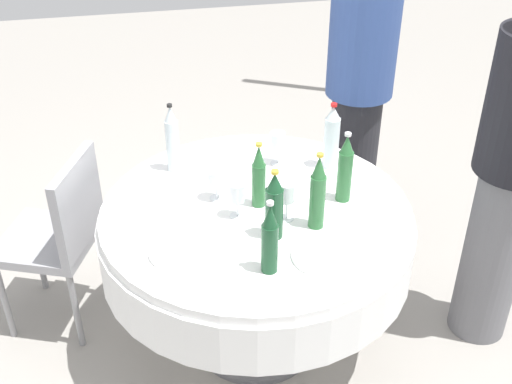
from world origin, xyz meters
name	(u,v)px	position (x,y,z in m)	size (l,w,h in m)	color
ground_plane	(256,338)	(0.00, 0.00, 0.00)	(10.00, 10.00, 0.00)	gray
dining_table	(256,238)	(0.00, 0.00, 0.59)	(1.29, 1.29, 0.74)	white
bottle_clear_far	(172,140)	(-0.37, -0.29, 0.89)	(0.06, 0.06, 0.32)	silver
bottle_green_west	(318,193)	(0.17, 0.20, 0.89)	(0.06, 0.06, 0.32)	#2D6B38
bottle_green_north	(345,169)	(0.01, 0.36, 0.88)	(0.06, 0.06, 0.31)	#2D6B38
bottle_dark_green_right	(274,206)	(0.20, 0.03, 0.88)	(0.07, 0.07, 0.29)	#194728
bottle_dark_green_rear	(270,239)	(0.39, -0.03, 0.88)	(0.06, 0.06, 0.29)	#194728
bottle_clear_mid	(332,138)	(-0.26, 0.39, 0.88)	(0.07, 0.07, 0.31)	silver
bottle_green_inner	(259,177)	(-0.02, 0.02, 0.87)	(0.06, 0.06, 0.29)	#2D6B38
wine_glass_right	(216,177)	(-0.10, -0.14, 0.84)	(0.07, 0.07, 0.14)	white
wine_glass_rear	(287,194)	(0.10, 0.10, 0.85)	(0.06, 0.06, 0.16)	white
wine_glass_mid	(278,142)	(-0.33, 0.17, 0.85)	(0.07, 0.07, 0.15)	white
wine_glass_inner	(237,194)	(0.04, -0.08, 0.84)	(0.06, 0.06, 0.15)	white
plate_east	(323,256)	(0.36, 0.18, 0.75)	(0.23, 0.23, 0.02)	white
plate_outer	(177,252)	(0.23, -0.34, 0.75)	(0.21, 0.21, 0.02)	white
knife_west	(223,155)	(-0.45, -0.06, 0.74)	(0.18, 0.02, 0.01)	silver
knife_north	(159,189)	(-0.22, -0.37, 0.74)	(0.18, 0.02, 0.01)	silver
fork_right	(246,180)	(-0.21, 0.00, 0.74)	(0.18, 0.02, 0.01)	silver
folded_napkin	(133,220)	(0.00, -0.49, 0.75)	(0.16, 0.16, 0.02)	white
person_far	(358,93)	(-0.76, 0.69, 0.84)	(0.34, 0.34, 1.61)	#26262B
chair_mid	(61,230)	(-0.32, -0.81, 0.52)	(0.52, 0.52, 0.87)	#99999E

